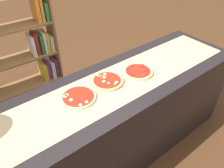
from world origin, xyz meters
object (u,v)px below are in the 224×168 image
at_px(pizza_mushroom_0, 78,97).
at_px(pizza_mushroom_1, 107,81).
at_px(pizza_pepperoni_2, 138,72).
at_px(bookshelf, 29,60).

relative_size(pizza_mushroom_0, pizza_mushroom_1, 1.00).
bearing_deg(pizza_mushroom_1, pizza_pepperoni_2, -11.48).
relative_size(pizza_mushroom_1, pizza_pepperoni_2, 1.03).
relative_size(pizza_mushroom_0, bookshelf, 0.18).
height_order(pizza_mushroom_1, bookshelf, bookshelf).
xyz_separation_m(pizza_pepperoni_2, bookshelf, (-0.58, 1.19, -0.23)).
xyz_separation_m(pizza_mushroom_1, pizza_pepperoni_2, (0.29, -0.06, 0.00)).
bearing_deg(bookshelf, pizza_mushroom_0, -90.57).
height_order(pizza_mushroom_1, pizza_pepperoni_2, pizza_mushroom_1).
bearing_deg(pizza_mushroom_1, pizza_mushroom_0, -174.95).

